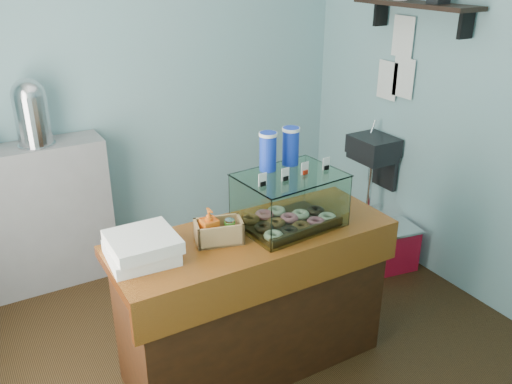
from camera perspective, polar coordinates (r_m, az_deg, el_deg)
ground at (r=3.69m, az=-2.28°, el=-15.16°), size 3.50×3.50×0.00m
room_shell at (r=2.95m, az=-2.45°, el=11.79°), size 3.54×3.04×2.82m
counter at (r=3.23m, az=-0.25°, el=-11.32°), size 1.60×0.60×0.90m
back_shelf at (r=4.27m, az=-21.78°, el=-2.46°), size 1.00×0.32×1.10m
display_case at (r=3.05m, az=3.25°, el=-0.36°), size 0.59×0.45×0.53m
condiment_crate at (r=2.89m, az=-4.18°, el=-3.99°), size 0.28×0.21×0.20m
pastry_boxes at (r=2.80m, az=-11.94°, el=-5.71°), size 0.35×0.35×0.13m
coffee_urn at (r=4.00m, az=-22.60°, el=7.90°), size 0.25×0.25×0.47m
red_cooler at (r=4.46m, az=13.84°, el=-5.63°), size 0.45×0.37×0.36m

